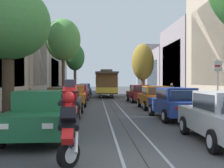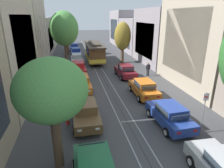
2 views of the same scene
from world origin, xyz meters
The scene contains 23 objects.
ground_plane centered at (0.00, 22.07, 0.00)m, with size 160.00×160.00×0.00m, color #424244.
trolley_track_rails centered at (0.00, 25.58, 0.00)m, with size 1.14×63.17×0.01m.
building_facade_left centered at (-10.13, 22.71, 4.46)m, with size 5.83×54.87×9.96m.
building_facade_right centered at (9.89, 26.17, 4.20)m, with size 5.27×54.87×10.75m.
parked_car_brown_second_left centered at (-2.92, 8.99, 0.80)m, with size 2.02×4.37×1.58m.
parked_car_orange_mid_left centered at (-2.89, 15.45, 0.80)m, with size 2.06×4.39×1.58m.
parked_car_red_fourth_left centered at (-2.90, 21.77, 0.80)m, with size 2.04×4.38×1.58m.
parked_car_silver_fifth_left centered at (-2.91, 27.47, 0.80)m, with size 2.03×4.37×1.58m.
parked_car_blue_sixth_left centered at (-2.86, 33.77, 0.80)m, with size 2.04×4.38×1.58m.
parked_car_blue_far_left centered at (-2.98, 39.76, 0.80)m, with size 2.03×4.37×1.58m.
parked_car_blue_second_right centered at (2.80, 7.46, 0.80)m, with size 2.11×4.41×1.58m.
parked_car_orange_mid_right centered at (2.90, 12.80, 0.80)m, with size 2.01×4.36×1.58m.
parked_car_maroon_fourth_right centered at (2.81, 19.11, 0.80)m, with size 2.13×4.42×1.58m.
street_tree_kerb_left_near centered at (-4.64, 4.93, 4.19)m, with size 3.33×3.60×5.71m.
street_tree_kerb_left_second centered at (-4.33, 20.63, 5.86)m, with size 3.33×2.90×7.91m.
street_tree_kerb_left_mid centered at (-4.35, 35.66, 5.48)m, with size 2.85×3.02×7.55m.
street_tree_kerb_right_second centered at (4.41, 26.88, 4.18)m, with size 2.67×2.14×6.44m.
cable_car_trolley centered at (0.00, 27.98, 1.66)m, with size 2.57×9.14×3.28m.
pedestrian_on_left_pavement centered at (5.76, 18.93, 0.98)m, with size 0.55×0.38×1.73m.
pedestrian_on_right_pavement centered at (-5.05, 10.49, 0.90)m, with size 0.55×0.32×1.60m.
pedestrian_crossing_far centered at (-5.51, 26.74, 0.91)m, with size 0.55×0.38×1.62m.
fire_hydrant centered at (-4.25, 9.00, 0.42)m, with size 0.40×0.22×0.84m.
street_sign_post centered at (4.38, 6.10, 1.79)m, with size 0.36×0.08×2.90m.
Camera 2 is at (-3.61, -3.58, 7.40)m, focal length 31.11 mm.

